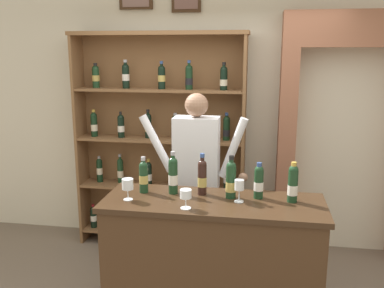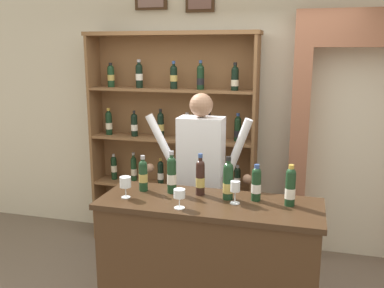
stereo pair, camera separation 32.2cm
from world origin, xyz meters
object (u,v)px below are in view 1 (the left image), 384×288
object	(u,v)px
tasting_bottle_chianti	(231,179)
wine_glass_left	(128,185)
tasting_counter	(212,267)
wine_glass_right	(239,186)
tasting_bottle_brunello	(144,176)
shopkeeper	(196,170)
tasting_bottle_bianco	(202,176)
tasting_bottle_vin_santo	(259,181)
wine_glass_center	(185,195)
tasting_bottle_super_tuscan	(293,183)
wine_shelf	(161,139)
tasting_bottle_riserva	(173,175)

from	to	relation	value
tasting_bottle_chianti	wine_glass_left	bearing A→B (deg)	-166.93
tasting_counter	wine_glass_right	world-z (taller)	wine_glass_right
tasting_counter	tasting_bottle_brunello	size ratio (longest dim) A/B	5.75
shopkeeper	tasting_bottle_bianco	distance (m)	0.54
tasting_bottle_vin_santo	tasting_bottle_bianco	bearing A→B (deg)	178.11
wine_glass_center	wine_glass_left	world-z (taller)	wine_glass_left
shopkeeper	tasting_bottle_vin_santo	xyz separation A→B (m)	(0.54, -0.53, 0.09)
wine_glass_center	shopkeeper	bearing A→B (deg)	93.84
tasting_bottle_bianco	tasting_bottle_chianti	distance (m)	0.22
tasting_bottle_bianco	tasting_bottle_super_tuscan	distance (m)	0.66
tasting_bottle_vin_santo	wine_glass_right	distance (m)	0.17
tasting_bottle_chianti	wine_glass_left	distance (m)	0.75
tasting_counter	tasting_bottle_vin_santo	distance (m)	0.73
tasting_bottle_vin_santo	wine_shelf	bearing A→B (deg)	128.94
wine_shelf	wine_glass_center	distance (m)	1.69
tasting_bottle_bianco	shopkeeper	bearing A→B (deg)	103.82
wine_glass_center	wine_glass_right	bearing A→B (deg)	28.36
tasting_bottle_riserva	tasting_counter	bearing A→B (deg)	-18.99
wine_shelf	tasting_bottle_bianco	xyz separation A→B (m)	(0.63, -1.29, 0.00)
tasting_bottle_chianti	tasting_bottle_super_tuscan	world-z (taller)	tasting_bottle_chianti
wine_shelf	tasting_bottle_bianco	world-z (taller)	wine_shelf
tasting_counter	wine_glass_right	bearing A→B (deg)	2.27
tasting_counter	tasting_bottle_vin_santo	xyz separation A→B (m)	(0.32, 0.11, 0.65)
wine_shelf	wine_glass_left	size ratio (longest dim) A/B	14.47
tasting_bottle_riserva	wine_glass_right	world-z (taller)	tasting_bottle_riserva
wine_shelf	tasting_bottle_vin_santo	size ratio (longest dim) A/B	8.54
tasting_counter	tasting_bottle_super_tuscan	distance (m)	0.87
tasting_bottle_brunello	tasting_bottle_bianco	distance (m)	0.45
shopkeeper	wine_shelf	bearing A→B (deg)	123.25
shopkeeper	wine_glass_right	bearing A→B (deg)	-56.99
tasting_bottle_vin_santo	wine_glass_right	size ratio (longest dim) A/B	1.63
wine_glass_right	wine_glass_left	distance (m)	0.80
shopkeeper	wine_glass_center	bearing A→B (deg)	-86.16
tasting_bottle_vin_santo	wine_glass_left	world-z (taller)	tasting_bottle_vin_santo
shopkeeper	tasting_bottle_riserva	distance (m)	0.55
wine_shelf	wine_glass_left	bearing A→B (deg)	-85.33
wine_glass_right	wine_glass_left	bearing A→B (deg)	-173.36
wine_shelf	tasting_bottle_vin_santo	world-z (taller)	wine_shelf
wine_shelf	wine_glass_center	bearing A→B (deg)	-70.57
tasting_bottle_bianco	tasting_bottle_vin_santo	distance (m)	0.42
tasting_bottle_super_tuscan	wine_glass_center	distance (m)	0.77
shopkeeper	wine_glass_right	world-z (taller)	shopkeeper
tasting_counter	tasting_bottle_super_tuscan	bearing A→B (deg)	7.27
tasting_bottle_chianti	tasting_bottle_super_tuscan	size ratio (longest dim) A/B	1.08
tasting_bottle_bianco	wine_glass_right	distance (m)	0.31
tasting_bottle_vin_santo	wine_glass_center	xyz separation A→B (m)	(-0.49, -0.29, -0.03)
tasting_bottle_riserva	tasting_bottle_chianti	distance (m)	0.44
tasting_counter	wine_glass_left	xyz separation A→B (m)	(-0.61, -0.09, 0.64)
tasting_bottle_riserva	tasting_bottle_super_tuscan	bearing A→B (deg)	-2.48
tasting_counter	tasting_bottle_chianti	world-z (taller)	tasting_bottle_chianti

